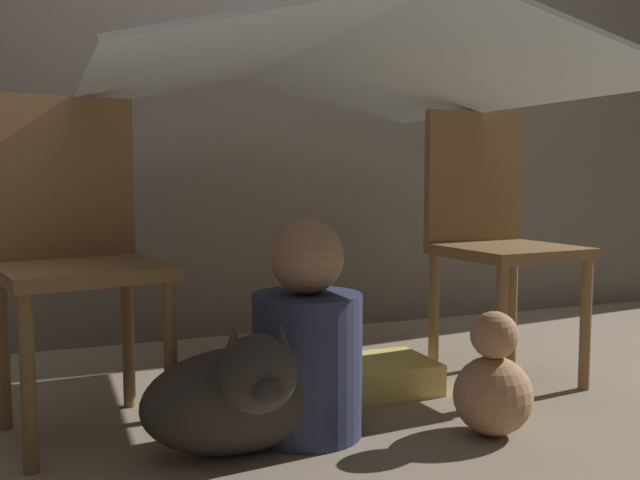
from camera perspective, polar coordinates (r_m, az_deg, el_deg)
The scene contains 9 objects.
ground_plane at distance 2.06m, azimuth 1.78°, elevation -14.50°, with size 8.80×8.80×0.00m, color gray.
wall_back at distance 3.13m, azimuth -7.21°, elevation 15.43°, with size 7.00×0.05×2.50m.
chair_left at distance 2.03m, azimuth -19.10°, elevation -0.42°, with size 0.47×0.47×0.91m.
chair_right at distance 2.48m, azimuth 13.77°, elevation 0.71°, with size 0.44×0.44×0.91m.
sheet_canopy at distance 2.12m, azimuth 0.00°, elevation 13.54°, with size 1.34×1.48×0.18m.
person_front at distance 1.91m, azimuth -1.03°, elevation -8.35°, with size 0.29×0.29×0.58m.
dog at distance 1.78m, azimuth -6.29°, elevation -12.22°, with size 0.48×0.40×0.36m.
floor_cushion at distance 2.34m, azimuth 4.70°, elevation -10.75°, with size 0.34×0.27×0.10m.
plush_toy at distance 2.00m, azimuth 13.68°, elevation -11.20°, with size 0.21×0.21×0.33m.
Camera 1 is at (-0.76, -1.78, 0.70)m, focal length 40.00 mm.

